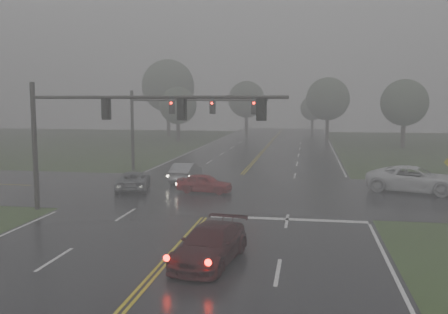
% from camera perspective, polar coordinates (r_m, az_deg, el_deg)
% --- Properties ---
extents(main_road, '(18.00, 160.00, 0.02)m').
position_cam_1_polar(main_road, '(33.24, -0.16, -4.61)').
color(main_road, black).
rests_on(main_road, ground).
extents(cross_street, '(120.00, 14.00, 0.02)m').
position_cam_1_polar(cross_street, '(35.17, 0.39, -3.98)').
color(cross_street, black).
rests_on(cross_street, ground).
extents(stop_bar, '(8.50, 0.50, 0.01)m').
position_cam_1_polar(stop_bar, '(27.33, 7.23, -7.12)').
color(stop_bar, silver).
rests_on(stop_bar, ground).
extents(sedan_maroon, '(2.78, 5.27, 1.46)m').
position_cam_1_polar(sedan_maroon, '(20.26, -1.59, -11.98)').
color(sedan_maroon, black).
rests_on(sedan_maroon, ground).
extents(sedan_red, '(4.01, 1.95, 1.32)m').
position_cam_1_polar(sedan_red, '(34.80, -2.23, -4.10)').
color(sedan_red, maroon).
rests_on(sedan_red, ground).
extents(sedan_silver, '(1.68, 4.62, 1.51)m').
position_cam_1_polar(sedan_silver, '(39.48, -4.36, -2.84)').
color(sedan_silver, gray).
rests_on(sedan_silver, ground).
extents(car_grey, '(3.22, 5.10, 1.31)m').
position_cam_1_polar(car_grey, '(36.48, -10.29, -3.71)').
color(car_grey, slate).
rests_on(car_grey, ground).
extents(pickup_white, '(7.06, 4.83, 1.79)m').
position_cam_1_polar(pickup_white, '(37.44, 20.90, -3.78)').
color(pickup_white, white).
rests_on(pickup_white, ground).
extents(signal_gantry_near, '(14.84, 0.33, 7.46)m').
position_cam_1_polar(signal_gantry_near, '(28.94, -12.94, 4.10)').
color(signal_gantry_near, black).
rests_on(signal_gantry_near, ground).
extents(signal_gantry_far, '(12.44, 0.37, 7.27)m').
position_cam_1_polar(signal_gantry_far, '(44.83, -5.86, 4.81)').
color(signal_gantry_far, black).
rests_on(signal_gantry_far, ground).
extents(tree_nw_a, '(5.72, 5.72, 8.41)m').
position_cam_1_polar(tree_nw_a, '(77.46, -5.28, 5.87)').
color(tree_nw_a, '#352922').
rests_on(tree_nw_a, ground).
extents(tree_ne_a, '(6.79, 6.79, 9.97)m').
position_cam_1_polar(tree_ne_a, '(80.64, 11.78, 6.52)').
color(tree_ne_a, '#352922').
rests_on(tree_ne_a, ground).
extents(tree_n_mid, '(6.69, 6.69, 9.82)m').
position_cam_1_polar(tree_n_mid, '(91.34, 2.60, 6.58)').
color(tree_n_mid, '#352922').
rests_on(tree_n_mid, ground).
extents(tree_e_near, '(6.26, 6.26, 9.19)m').
position_cam_1_polar(tree_e_near, '(71.13, 19.91, 5.86)').
color(tree_e_near, '#352922').
rests_on(tree_e_near, ground).
extents(tree_nw_b, '(9.14, 9.14, 13.42)m').
position_cam_1_polar(tree_nw_b, '(88.23, -6.41, 8.09)').
color(tree_nw_b, '#352922').
rests_on(tree_nw_b, ground).
extents(tree_n_far, '(4.87, 4.87, 7.15)m').
position_cam_1_polar(tree_n_far, '(101.64, 10.08, 5.49)').
color(tree_n_far, '#352922').
rests_on(tree_n_far, ground).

